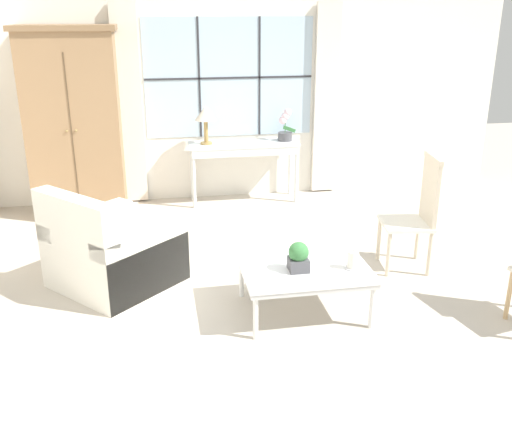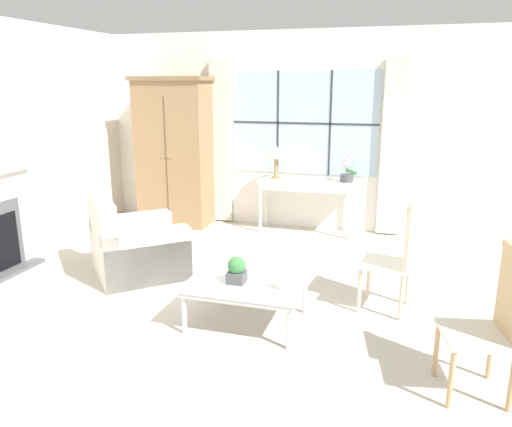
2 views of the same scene
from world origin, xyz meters
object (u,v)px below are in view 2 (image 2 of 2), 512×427
accent_chair_wooden (494,317)px  potted_orchid (347,170)px  armchair_upholstered (136,249)px  table_lamp (276,154)px  coffee_table (247,284)px  side_chair_wooden (399,250)px  armoire (175,152)px  potted_plant_small (237,270)px  pillar_candle (284,282)px  console_table (308,186)px

accent_chair_wooden → potted_orchid: bearing=111.6°
accent_chair_wooden → armchair_upholstered: bearing=159.0°
potted_orchid → table_lamp: bearing=-178.6°
table_lamp → armchair_upholstered: bearing=-116.2°
table_lamp → coffee_table: 3.06m
accent_chair_wooden → coffee_table: size_ratio=1.05×
side_chair_wooden → armoire: bearing=146.0°
potted_orchid → side_chair_wooden: potted_orchid is taller
potted_plant_small → armchair_upholstered: bearing=149.7°
accent_chair_wooden → pillar_candle: accent_chair_wooden is taller
armchair_upholstered → potted_plant_small: 1.72m
console_table → accent_chair_wooden: accent_chair_wooden is taller
armchair_upholstered → potted_orchid: bearing=46.5°
console_table → pillar_candle: (0.38, -3.04, -0.19)m
side_chair_wooden → pillar_candle: side_chair_wooden is taller
console_table → potted_orchid: 0.60m
armoire → coffee_table: (2.02, -2.85, -0.72)m
pillar_candle → table_lamp: bearing=105.5°
armoire → table_lamp: (1.54, 0.07, 0.03)m
table_lamp → accent_chair_wooden: (2.38, -3.46, -0.54)m
armoire → potted_plant_small: armoire is taller
armchair_upholstered → table_lamp: bearing=63.8°
potted_orchid → pillar_candle: (-0.16, -3.07, -0.45)m
table_lamp → potted_orchid: (1.00, 0.03, -0.19)m
pillar_candle → potted_orchid: bearing=87.1°
armoire → side_chair_wooden: (3.28, -2.21, -0.50)m
table_lamp → pillar_candle: size_ratio=2.94×
potted_orchid → pillar_candle: potted_orchid is taller
side_chair_wooden → coffee_table: bearing=-153.0°
potted_orchid → side_chair_wooden: size_ratio=0.37×
armchair_upholstered → accent_chair_wooden: size_ratio=1.23×
table_lamp → armoire: bearing=-177.3°
armchair_upholstered → console_table: bearing=54.6°
table_lamp → potted_plant_small: (0.42, -3.00, -0.59)m
potted_plant_small → side_chair_wooden: bearing=28.5°
potted_orchid → coffee_table: size_ratio=0.40×
potted_orchid → accent_chair_wooden: 3.76m
armoire → side_chair_wooden: 3.99m
armchair_upholstered → side_chair_wooden: bearing=-2.9°
potted_orchid → pillar_candle: size_ratio=2.55×
coffee_table → side_chair_wooden: bearing=27.0°
armoire → potted_plant_small: 3.57m
armoire → armchair_upholstered: armoire is taller
potted_orchid → potted_plant_small: bearing=-100.9°
armoire → side_chair_wooden: armoire is taller
potted_orchid → armoire: bearing=-177.8°
accent_chair_wooden → coffee_table: 1.98m
table_lamp → potted_plant_small: table_lamp is taller
console_table → table_lamp: table_lamp is taller
armoire → potted_orchid: (2.54, 0.10, -0.16)m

